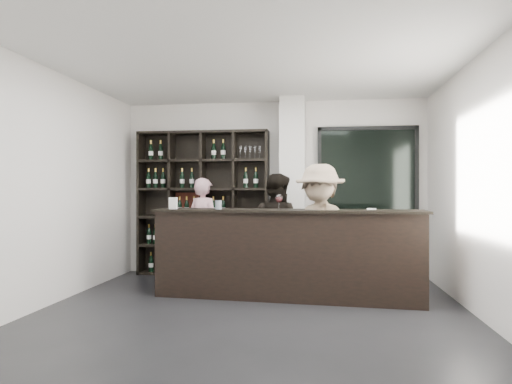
# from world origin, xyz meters

# --- Properties ---
(floor) EXTENTS (5.00, 5.50, 0.01)m
(floor) POSITION_xyz_m (0.00, 0.00, -0.01)
(floor) COLOR black
(floor) RESTS_ON ground
(wine_shelf) EXTENTS (2.20, 0.35, 2.40)m
(wine_shelf) POSITION_xyz_m (-1.15, 2.57, 1.20)
(wine_shelf) COLOR black
(wine_shelf) RESTS_ON floor
(structural_column) EXTENTS (0.40, 0.40, 2.90)m
(structural_column) POSITION_xyz_m (0.35, 2.47, 1.45)
(structural_column) COLOR silver
(structural_column) RESTS_ON floor
(glass_panel) EXTENTS (1.60, 0.08, 2.10)m
(glass_panel) POSITION_xyz_m (1.55, 2.69, 1.40)
(glass_panel) COLOR black
(glass_panel) RESTS_ON floor
(tasting_counter) EXTENTS (3.51, 0.72, 1.16)m
(tasting_counter) POSITION_xyz_m (0.35, 1.10, 0.58)
(tasting_counter) COLOR black
(tasting_counter) RESTS_ON floor
(taster_pink) EXTENTS (0.70, 0.60, 1.62)m
(taster_pink) POSITION_xyz_m (-1.10, 2.40, 0.81)
(taster_pink) COLOR #FBBDC5
(taster_pink) RESTS_ON floor
(taster_black) EXTENTS (0.99, 0.91, 1.66)m
(taster_black) POSITION_xyz_m (0.14, 1.85, 0.83)
(taster_black) COLOR black
(taster_black) RESTS_ON floor
(customer) EXTENTS (1.27, 0.94, 1.75)m
(customer) POSITION_xyz_m (0.78, 1.05, 0.87)
(customer) COLOR gray
(customer) RESTS_ON floor
(wine_glass) EXTENTS (0.11, 0.11, 0.22)m
(wine_glass) POSITION_xyz_m (0.25, 1.05, 1.27)
(wine_glass) COLOR white
(wine_glass) RESTS_ON tasting_counter
(spit_cup) EXTENTS (0.09, 0.09, 0.12)m
(spit_cup) POSITION_xyz_m (-0.55, 1.01, 1.22)
(spit_cup) COLOR silver
(spit_cup) RESTS_ON tasting_counter
(napkin_stack) EXTENTS (0.13, 0.13, 0.02)m
(napkin_stack) POSITION_xyz_m (1.44, 1.20, 1.17)
(napkin_stack) COLOR white
(napkin_stack) RESTS_ON tasting_counter
(card_stand) EXTENTS (0.11, 0.06, 0.16)m
(card_stand) POSITION_xyz_m (-1.17, 1.04, 1.24)
(card_stand) COLOR white
(card_stand) RESTS_ON tasting_counter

